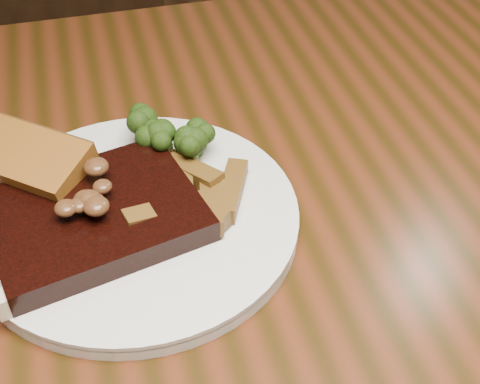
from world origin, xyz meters
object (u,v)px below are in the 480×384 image
(garlic_bread, at_px, (32,176))
(chair_far, at_px, (41,75))
(potato_wedges, at_px, (198,192))
(dining_table, at_px, (249,293))
(plate, at_px, (138,220))
(steak, at_px, (94,218))

(garlic_bread, bearing_deg, chair_far, 131.76)
(garlic_bread, relative_size, potato_wedges, 1.17)
(potato_wedges, bearing_deg, dining_table, -38.65)
(plate, height_order, potato_wedges, potato_wedges)
(plate, bearing_deg, garlic_bread, 143.82)
(dining_table, bearing_deg, steak, 171.19)
(garlic_bread, bearing_deg, plate, 4.01)
(plate, xyz_separation_m, steak, (-0.04, -0.01, 0.02))
(dining_table, relative_size, steak, 9.07)
(steak, bearing_deg, dining_table, -21.84)
(chair_far, relative_size, potato_wedges, 9.72)
(garlic_bread, height_order, potato_wedges, same)
(dining_table, relative_size, plate, 5.51)
(dining_table, bearing_deg, plate, 163.70)
(garlic_bread, bearing_deg, steak, -14.64)
(steak, relative_size, potato_wedges, 1.85)
(dining_table, distance_m, steak, 0.18)
(steak, distance_m, potato_wedges, 0.09)
(chair_far, relative_size, steak, 5.24)
(dining_table, height_order, steak, steak)
(dining_table, relative_size, garlic_bread, 14.33)
(chair_far, bearing_deg, garlic_bread, 89.94)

